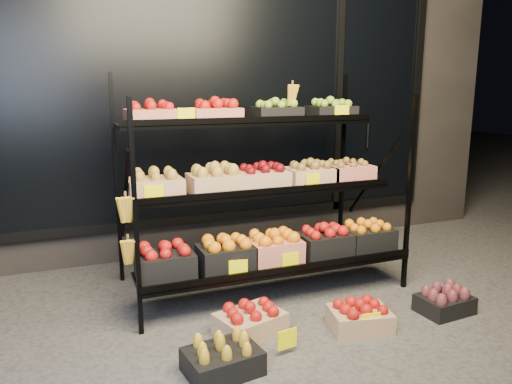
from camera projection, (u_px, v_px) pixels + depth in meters
name	position (u px, v px, depth m)	size (l,w,h in m)	color
ground	(297.00, 318.00, 3.41)	(24.00, 24.00, 0.00)	#514F4C
building	(194.00, 68.00, 5.40)	(6.00, 2.08, 3.50)	#2D2826
display_rack	(262.00, 189.00, 3.79)	(2.18, 1.02, 1.68)	black
tag_floor_a	(287.00, 345.00, 2.94)	(0.13, 0.01, 0.12)	#F8EE00
tag_floor_b	(371.00, 328.00, 3.15)	(0.13, 0.01, 0.12)	#F8EE00
floor_crate_left	(250.00, 320.00, 3.19)	(0.47, 0.40, 0.20)	tan
floor_crate_midleft	(222.00, 357.00, 2.75)	(0.44, 0.35, 0.20)	black
floor_crate_midright	(360.00, 316.00, 3.25)	(0.43, 0.35, 0.20)	tan
floor_crate_right	(445.00, 301.00, 3.49)	(0.37, 0.29, 0.19)	black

